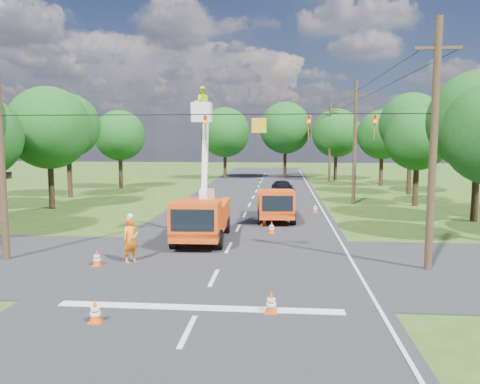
# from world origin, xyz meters

# --- Properties ---
(ground) EXTENTS (140.00, 140.00, 0.00)m
(ground) POSITION_xyz_m (0.00, 20.00, 0.00)
(ground) COLOR #2D4A16
(ground) RESTS_ON ground
(road_main) EXTENTS (12.00, 100.00, 0.06)m
(road_main) POSITION_xyz_m (0.00, 20.00, 0.00)
(road_main) COLOR black
(road_main) RESTS_ON ground
(road_cross) EXTENTS (56.00, 10.00, 0.07)m
(road_cross) POSITION_xyz_m (0.00, 2.00, 0.00)
(road_cross) COLOR black
(road_cross) RESTS_ON ground
(stop_bar) EXTENTS (9.00, 0.45, 0.02)m
(stop_bar) POSITION_xyz_m (0.00, -3.20, 0.00)
(stop_bar) COLOR silver
(stop_bar) RESTS_ON ground
(edge_line) EXTENTS (0.12, 90.00, 0.02)m
(edge_line) POSITION_xyz_m (5.60, 20.00, 0.00)
(edge_line) COLOR silver
(edge_line) RESTS_ON ground
(bucket_truck) EXTENTS (2.68, 6.39, 7.98)m
(bucket_truck) POSITION_xyz_m (-1.58, 6.53, 1.68)
(bucket_truck) COLOR #DA4B0F
(bucket_truck) RESTS_ON ground
(second_truck) EXTENTS (2.58, 5.94, 2.18)m
(second_truck) POSITION_xyz_m (2.18, 13.11, 1.13)
(second_truck) COLOR #DA4B0F
(second_truck) RESTS_ON ground
(ground_worker) EXTENTS (0.84, 0.86, 1.99)m
(ground_worker) POSITION_xyz_m (-3.89, 2.05, 1.00)
(ground_worker) COLOR orange
(ground_worker) RESTS_ON ground
(distant_car) EXTENTS (2.54, 4.47, 1.43)m
(distant_car) POSITION_xyz_m (2.70, 27.30, 0.72)
(distant_car) COLOR black
(distant_car) RESTS_ON ground
(traffic_cone_0) EXTENTS (0.38, 0.38, 0.71)m
(traffic_cone_0) POSITION_xyz_m (-2.79, -4.57, 0.36)
(traffic_cone_0) COLOR #DD4A0B
(traffic_cone_0) RESTS_ON ground
(traffic_cone_1) EXTENTS (0.38, 0.38, 0.71)m
(traffic_cone_1) POSITION_xyz_m (2.25, -3.37, 0.36)
(traffic_cone_1) COLOR #DD4A0B
(traffic_cone_1) RESTS_ON ground
(traffic_cone_2) EXTENTS (0.38, 0.38, 0.71)m
(traffic_cone_2) POSITION_xyz_m (2.01, 8.79, 0.36)
(traffic_cone_2) COLOR #DD4A0B
(traffic_cone_2) RESTS_ON ground
(traffic_cone_3) EXTENTS (0.38, 0.38, 0.71)m
(traffic_cone_3) POSITION_xyz_m (1.46, 11.23, 0.36)
(traffic_cone_3) COLOR #DD4A0B
(traffic_cone_3) RESTS_ON ground
(traffic_cone_4) EXTENTS (0.38, 0.38, 0.71)m
(traffic_cone_4) POSITION_xyz_m (-5.13, 1.34, 0.36)
(traffic_cone_4) COLOR #DD4A0B
(traffic_cone_4) RESTS_ON ground
(traffic_cone_6) EXTENTS (0.38, 0.38, 0.71)m
(traffic_cone_6) POSITION_xyz_m (4.98, 16.60, 0.36)
(traffic_cone_6) COLOR #DD4A0B
(traffic_cone_6) RESTS_ON ground
(pole_right_near) EXTENTS (1.80, 0.30, 10.00)m
(pole_right_near) POSITION_xyz_m (8.50, 2.00, 5.11)
(pole_right_near) COLOR #4C3823
(pole_right_near) RESTS_ON ground
(pole_right_mid) EXTENTS (1.80, 0.30, 10.00)m
(pole_right_mid) POSITION_xyz_m (8.50, 22.00, 5.11)
(pole_right_mid) COLOR #4C3823
(pole_right_mid) RESTS_ON ground
(pole_right_far) EXTENTS (1.80, 0.30, 10.00)m
(pole_right_far) POSITION_xyz_m (8.50, 42.00, 5.11)
(pole_right_far) COLOR #4C3823
(pole_right_far) RESTS_ON ground
(pole_left) EXTENTS (0.30, 0.30, 9.00)m
(pole_left) POSITION_xyz_m (-9.50, 2.00, 4.50)
(pole_left) COLOR #4C3823
(pole_left) RESTS_ON ground
(signal_span) EXTENTS (18.00, 0.29, 1.07)m
(signal_span) POSITION_xyz_m (2.23, 1.99, 5.88)
(signal_span) COLOR black
(signal_span) RESTS_ON ground
(tree_left_d) EXTENTS (6.20, 6.20, 9.24)m
(tree_left_d) POSITION_xyz_m (-15.00, 17.00, 6.12)
(tree_left_d) COLOR #382616
(tree_left_d) RESTS_ON ground
(tree_left_e) EXTENTS (5.80, 5.80, 9.41)m
(tree_left_e) POSITION_xyz_m (-16.80, 24.00, 6.49)
(tree_left_e) COLOR #382616
(tree_left_e) RESTS_ON ground
(tree_left_f) EXTENTS (5.40, 5.40, 8.40)m
(tree_left_f) POSITION_xyz_m (-14.80, 32.00, 5.69)
(tree_left_f) COLOR #382616
(tree_left_f) RESTS_ON ground
(tree_right_b) EXTENTS (6.40, 6.40, 9.65)m
(tree_right_b) POSITION_xyz_m (15.00, 14.00, 6.43)
(tree_right_b) COLOR #382616
(tree_right_b) RESTS_ON ground
(tree_right_c) EXTENTS (5.00, 5.00, 7.83)m
(tree_right_c) POSITION_xyz_m (13.20, 21.00, 5.31)
(tree_right_c) COLOR #382616
(tree_right_c) RESTS_ON ground
(tree_right_d) EXTENTS (6.00, 6.00, 9.70)m
(tree_right_d) POSITION_xyz_m (14.80, 29.00, 6.68)
(tree_right_d) COLOR #382616
(tree_right_d) RESTS_ON ground
(tree_right_e) EXTENTS (5.60, 5.60, 8.63)m
(tree_right_e) POSITION_xyz_m (13.80, 37.00, 5.81)
(tree_right_e) COLOR #382616
(tree_right_e) RESTS_ON ground
(tree_far_a) EXTENTS (6.60, 6.60, 9.50)m
(tree_far_a) POSITION_xyz_m (-5.00, 45.00, 6.19)
(tree_far_a) COLOR #382616
(tree_far_a) RESTS_ON ground
(tree_far_b) EXTENTS (7.00, 7.00, 10.32)m
(tree_far_b) POSITION_xyz_m (3.00, 47.00, 6.81)
(tree_far_b) COLOR #382616
(tree_far_b) RESTS_ON ground
(tree_far_c) EXTENTS (6.20, 6.20, 9.18)m
(tree_far_c) POSITION_xyz_m (9.50, 44.00, 6.06)
(tree_far_c) COLOR #382616
(tree_far_c) RESTS_ON ground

